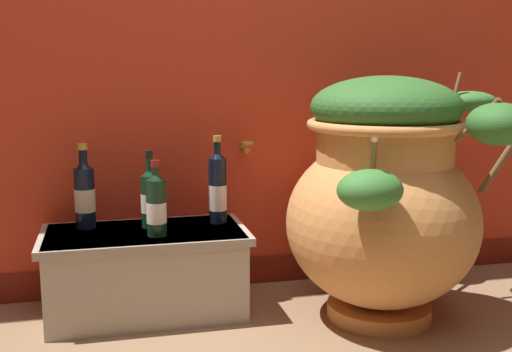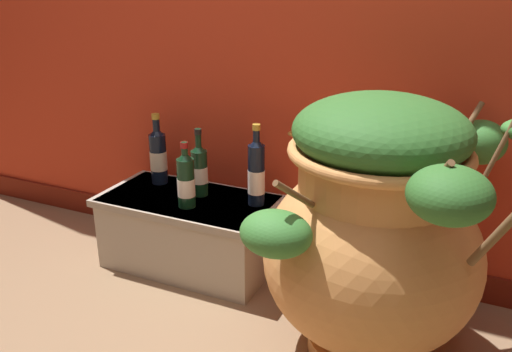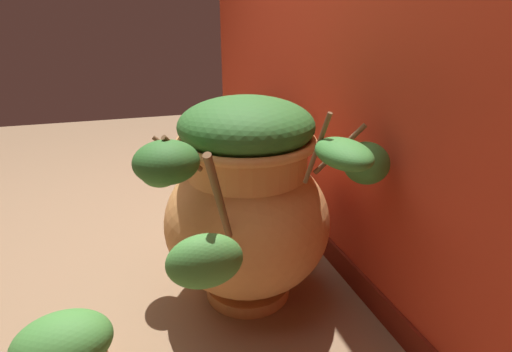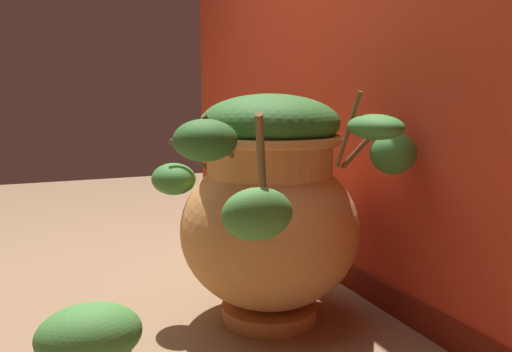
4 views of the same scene
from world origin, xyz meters
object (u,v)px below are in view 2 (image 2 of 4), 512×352
(wine_bottle_left, at_px, (256,172))
(wine_bottle_back, at_px, (186,180))
(terracotta_urn, at_px, (376,230))
(wine_bottle_middle, at_px, (199,169))
(wine_bottle_right, at_px, (158,154))

(wine_bottle_left, height_order, wine_bottle_back, wine_bottle_left)
(terracotta_urn, relative_size, wine_bottle_back, 3.42)
(terracotta_urn, distance_m, wine_bottle_left, 0.66)
(terracotta_urn, xyz_separation_m, wine_bottle_middle, (-0.84, 0.31, -0.02))
(wine_bottle_middle, xyz_separation_m, wine_bottle_right, (-0.24, 0.05, 0.02))
(wine_bottle_left, xyz_separation_m, wine_bottle_right, (-0.51, 0.04, -0.01))
(terracotta_urn, height_order, wine_bottle_middle, terracotta_urn)
(terracotta_urn, distance_m, wine_bottle_back, 0.84)
(wine_bottle_left, xyz_separation_m, wine_bottle_middle, (-0.27, -0.01, -0.02))
(wine_bottle_right, xyz_separation_m, wine_bottle_back, (0.26, -0.18, -0.02))
(wine_bottle_left, bearing_deg, wine_bottle_middle, -177.51)
(wine_bottle_right, distance_m, wine_bottle_back, 0.31)
(wine_bottle_middle, bearing_deg, terracotta_urn, -20.40)
(wine_bottle_middle, height_order, wine_bottle_back, wine_bottle_middle)
(terracotta_urn, bearing_deg, wine_bottle_left, 150.54)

